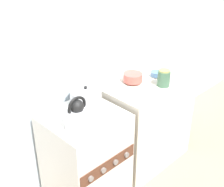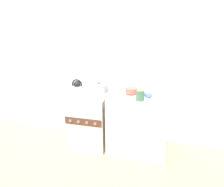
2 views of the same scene
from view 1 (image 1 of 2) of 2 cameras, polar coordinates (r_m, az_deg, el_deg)
wall_back at (r=2.44m, az=-10.88°, el=7.32°), size 7.00×0.06×2.50m
stove at (r=2.62m, az=-4.83°, el=-11.82°), size 0.57×0.56×0.84m
counter at (r=3.04m, az=5.95°, el=-5.11°), size 0.84×0.54×0.87m
kettle at (r=2.19m, az=-6.29°, el=-4.13°), size 0.22×0.18×0.26m
cooking_pot at (r=2.49m, az=-4.79°, el=-0.56°), size 0.26×0.26×0.17m
enamel_bowl at (r=2.76m, az=3.83°, el=2.95°), size 0.17×0.17×0.09m
small_ceramic_bowl at (r=2.90m, az=8.07°, el=3.60°), size 0.10×0.10×0.05m
storage_jar at (r=2.72m, az=9.45°, el=2.80°), size 0.11×0.11×0.15m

